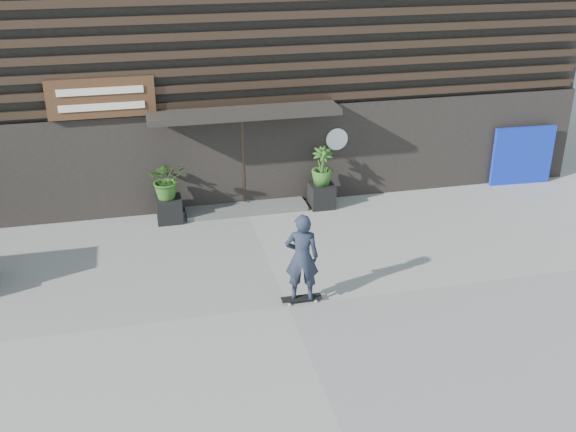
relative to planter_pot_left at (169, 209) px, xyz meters
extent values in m
plane|color=gray|center=(1.90, -4.40, -0.30)|extent=(80.00, 80.00, 0.00)
cube|color=#4C4C49|center=(1.90, 0.20, -0.24)|extent=(3.00, 0.80, 0.12)
cube|color=black|center=(0.00, 0.00, 0.00)|extent=(0.60, 0.60, 0.60)
imported|color=#2D591E|center=(0.00, 0.00, 0.78)|extent=(0.86, 0.75, 0.96)
cube|color=black|center=(3.80, 0.00, 0.00)|extent=(0.60, 0.60, 0.60)
imported|color=#2D591E|center=(3.80, 0.00, 0.78)|extent=(0.54, 0.54, 0.96)
cube|color=#0D21AC|center=(9.50, 0.30, 0.50)|extent=(1.71, 0.20, 1.60)
cube|color=black|center=(1.90, 5.60, 3.70)|extent=(18.00, 10.00, 8.00)
cube|color=black|center=(1.90, 0.54, 0.95)|extent=(18.00, 0.12, 2.50)
cube|color=#38281E|center=(1.90, 0.48, 2.40)|extent=(17.60, 0.08, 0.18)
cube|color=#38281E|center=(1.90, 0.48, 2.79)|extent=(17.60, 0.08, 0.18)
cube|color=#38281E|center=(1.90, 0.48, 3.18)|extent=(17.60, 0.08, 0.18)
cube|color=#38281E|center=(1.90, 0.48, 3.58)|extent=(17.60, 0.08, 0.18)
cube|color=#38281E|center=(1.90, 0.48, 3.97)|extent=(17.60, 0.08, 0.18)
cube|color=#38281E|center=(1.90, 0.48, 4.36)|extent=(17.60, 0.08, 0.18)
cube|color=black|center=(1.90, 0.10, 2.25)|extent=(4.50, 1.00, 0.15)
cube|color=black|center=(1.90, 0.70, 0.85)|extent=(2.40, 0.30, 2.30)
cube|color=#38281E|center=(1.90, 0.52, 0.85)|extent=(0.06, 0.10, 2.30)
cube|color=#472B19|center=(-1.30, 0.40, 2.70)|extent=(2.40, 0.10, 0.90)
cube|color=beige|center=(-1.30, 0.33, 2.88)|extent=(1.90, 0.02, 0.16)
cube|color=beige|center=(-1.30, 0.33, 2.52)|extent=(1.90, 0.02, 0.16)
cylinder|color=white|center=(4.30, 0.46, 1.30)|extent=(0.56, 0.03, 0.56)
cube|color=black|center=(2.20, -4.31, -0.21)|extent=(0.78, 0.20, 0.02)
cylinder|color=#B8B7B2|center=(1.94, -4.41, -0.27)|extent=(0.06, 0.03, 0.06)
cylinder|color=beige|center=(1.94, -4.21, -0.27)|extent=(0.06, 0.03, 0.06)
cylinder|color=beige|center=(2.46, -4.41, -0.27)|extent=(0.06, 0.03, 0.06)
cylinder|color=beige|center=(2.46, -4.21, -0.27)|extent=(0.06, 0.03, 0.06)
imported|color=#1B2131|center=(2.20, -4.31, 0.67)|extent=(0.72, 0.56, 1.75)
camera|label=1|loc=(-0.61, -15.22, 6.67)|focal=42.58mm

